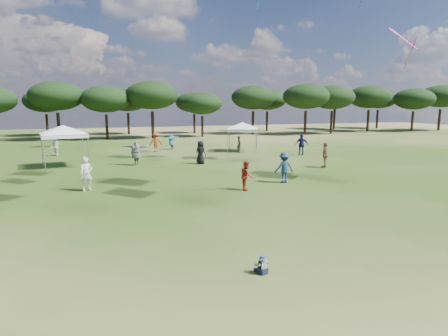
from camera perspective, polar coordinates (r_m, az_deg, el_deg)
The scene contains 6 objects.
ground at distance 8.65m, azimuth 13.52°, elevation -21.92°, with size 140.00×140.00×0.00m, color #344E17.
tree_line at distance 53.95m, azimuth -12.36°, elevation 10.45°, with size 108.78×17.63×7.77m.
tent_left at distance 29.30m, azimuth -23.31°, elevation 5.77°, with size 6.06×6.06×3.32m.
tent_right at distance 36.15m, azimuth 2.84°, elevation 6.78°, with size 5.36×5.36×3.10m.
toddler at distance 10.43m, azimuth 5.86°, elevation -14.55°, with size 0.37×0.41×0.51m.
festival_crowd at distance 28.04m, azimuth -12.69°, elevation 2.03°, with size 28.65×20.40×1.91m.
Camera 1 is at (-4.11, -6.15, 4.50)m, focal length 30.00 mm.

